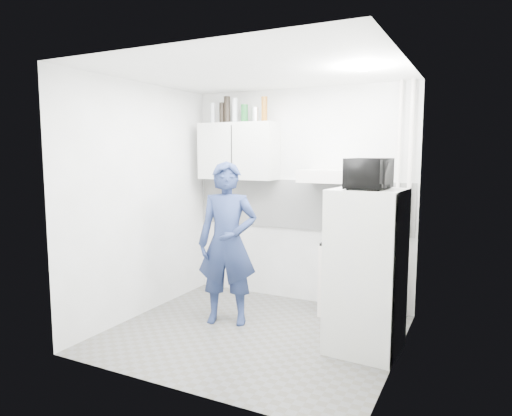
% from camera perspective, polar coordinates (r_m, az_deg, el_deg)
% --- Properties ---
extents(floor, '(2.80, 2.80, 0.00)m').
position_cam_1_polar(floor, '(4.81, -0.40, -15.42)').
color(floor, '#565656').
rests_on(floor, ground).
extents(ceiling, '(2.80, 2.80, 0.00)m').
position_cam_1_polar(ceiling, '(4.52, -0.43, 16.75)').
color(ceiling, white).
rests_on(ceiling, wall_back).
extents(wall_back, '(2.80, 0.00, 2.80)m').
position_cam_1_polar(wall_back, '(5.62, 5.42, 1.48)').
color(wall_back, white).
rests_on(wall_back, floor).
extents(wall_left, '(0.00, 2.60, 2.60)m').
position_cam_1_polar(wall_left, '(5.27, -14.09, 0.94)').
color(wall_left, white).
rests_on(wall_left, floor).
extents(wall_right, '(0.00, 2.60, 2.60)m').
position_cam_1_polar(wall_right, '(4.04, 17.53, -0.91)').
color(wall_right, white).
rests_on(wall_right, floor).
extents(person, '(0.74, 0.60, 1.74)m').
position_cam_1_polar(person, '(4.89, -3.59, -4.42)').
color(person, navy).
rests_on(person, floor).
extents(stove, '(0.51, 0.51, 0.81)m').
position_cam_1_polar(stove, '(5.33, 11.21, -8.71)').
color(stove, silver).
rests_on(stove, floor).
extents(fridge, '(0.66, 0.66, 1.51)m').
position_cam_1_polar(fridge, '(4.33, 13.61, -7.65)').
color(fridge, silver).
rests_on(fridge, floor).
extents(stove_top, '(0.49, 0.49, 0.03)m').
position_cam_1_polar(stove_top, '(5.24, 11.32, -4.28)').
color(stove_top, black).
rests_on(stove_top, stove).
extents(saucepan, '(0.17, 0.17, 0.09)m').
position_cam_1_polar(saucepan, '(5.16, 10.68, -3.71)').
color(saucepan, silver).
rests_on(saucepan, stove_top).
extents(microwave, '(0.50, 0.35, 0.27)m').
position_cam_1_polar(microwave, '(4.20, 13.95, 4.19)').
color(microwave, black).
rests_on(microwave, fridge).
extents(bottle_a, '(0.06, 0.06, 0.26)m').
position_cam_1_polar(bottle_a, '(5.97, -5.45, 11.69)').
color(bottle_a, '#B2B7BC').
rests_on(bottle_a, upper_cabinet).
extents(bottle_b, '(0.07, 0.07, 0.26)m').
position_cam_1_polar(bottle_b, '(5.89, -4.27, 11.76)').
color(bottle_b, black).
rests_on(bottle_b, upper_cabinet).
extents(bottle_c, '(0.08, 0.08, 0.33)m').
position_cam_1_polar(bottle_c, '(5.86, -3.63, 12.15)').
color(bottle_c, black).
rests_on(bottle_c, upper_cabinet).
extents(bottle_d, '(0.07, 0.07, 0.30)m').
position_cam_1_polar(bottle_d, '(5.80, -2.65, 12.07)').
color(bottle_d, '#B2B7BC').
rests_on(bottle_d, upper_cabinet).
extents(canister_a, '(0.09, 0.09, 0.22)m').
position_cam_1_polar(canister_a, '(5.73, -1.45, 11.72)').
color(canister_a, '#144C1E').
rests_on(canister_a, upper_cabinet).
extents(canister_b, '(0.09, 0.09, 0.18)m').
position_cam_1_polar(canister_b, '(5.66, -0.10, 11.57)').
color(canister_b, silver).
rests_on(canister_b, upper_cabinet).
extents(bottle_e, '(0.07, 0.07, 0.30)m').
position_cam_1_polar(bottle_e, '(5.61, 1.05, 12.23)').
color(bottle_e, brown).
rests_on(bottle_e, upper_cabinet).
extents(upper_cabinet, '(1.00, 0.35, 0.70)m').
position_cam_1_polar(upper_cabinet, '(5.75, -2.19, 7.12)').
color(upper_cabinet, silver).
rests_on(upper_cabinet, wall_back).
extents(range_hood, '(0.60, 0.50, 0.14)m').
position_cam_1_polar(range_hood, '(5.21, 9.07, 3.98)').
color(range_hood, silver).
rests_on(range_hood, wall_back).
extents(backsplash, '(2.74, 0.03, 0.60)m').
position_cam_1_polar(backsplash, '(5.61, 5.36, 0.45)').
color(backsplash, white).
rests_on(backsplash, wall_back).
extents(pipe_a, '(0.05, 0.05, 2.60)m').
position_cam_1_polar(pipe_a, '(5.21, 18.53, 0.73)').
color(pipe_a, silver).
rests_on(pipe_a, floor).
extents(pipe_b, '(0.04, 0.04, 2.60)m').
position_cam_1_polar(pipe_b, '(5.23, 17.23, 0.80)').
color(pipe_b, silver).
rests_on(pipe_b, floor).
extents(ceiling_spot_fixture, '(0.10, 0.10, 0.02)m').
position_cam_1_polar(ceiling_spot_fixture, '(4.35, 13.18, 16.56)').
color(ceiling_spot_fixture, white).
rests_on(ceiling_spot_fixture, ceiling).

